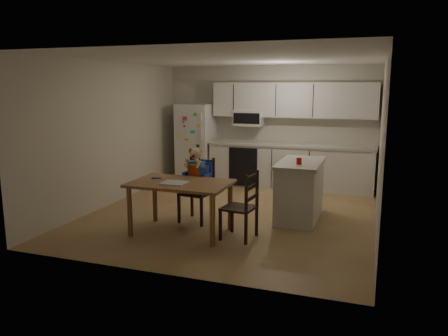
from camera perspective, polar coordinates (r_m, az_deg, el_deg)
room at (r=7.47m, az=2.29°, el=4.25°), size 4.52×5.01×2.51m
refrigerator at (r=9.60m, az=-3.69°, el=3.27°), size 0.72×0.70×1.70m
kitchen_run at (r=9.10m, az=8.55°, el=2.93°), size 3.37×0.62×2.15m
kitchen_island at (r=7.00m, az=9.84°, el=-2.86°), size 0.65×1.25×0.92m
red_cup at (r=6.66m, az=9.78°, el=0.92°), size 0.08×0.08×0.10m
dining_table at (r=6.22m, az=-5.68°, el=-2.75°), size 1.39×0.90×0.75m
napkin at (r=6.13m, az=-6.51°, el=-1.93°), size 0.34×0.30×0.01m
toddler_spoon at (r=6.48m, az=-8.93°, el=-1.29°), size 0.12×0.06×0.02m
chair_booster at (r=6.75m, az=-3.45°, el=-1.15°), size 0.49×0.49×1.16m
chair_side at (r=5.96m, az=2.80°, el=-4.40°), size 0.47×0.47×0.95m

